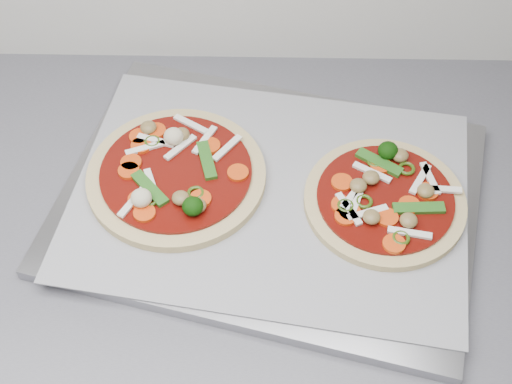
{
  "coord_description": "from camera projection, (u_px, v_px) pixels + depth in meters",
  "views": [
    {
      "loc": [
        -0.51,
        0.83,
        1.57
      ],
      "look_at": [
        -0.52,
        1.33,
        0.93
      ],
      "focal_mm": 50.0,
      "sensor_mm": 36.0,
      "label": 1
    }
  ],
  "objects": [
    {
      "name": "parchment",
      "position": [
        270.0,
        193.0,
        0.83
      ],
      "size": [
        0.5,
        0.4,
        0.0
      ],
      "primitive_type": "cube",
      "rotation": [
        0.0,
        0.0,
        -0.16
      ],
      "color": "#9A9A9F",
      "rests_on": "baking_tray"
    },
    {
      "name": "pizza_left",
      "position": [
        175.0,
        174.0,
        0.83
      ],
      "size": [
        0.28,
        0.28,
        0.04
      ],
      "rotation": [
        0.0,
        0.0,
        -0.4
      ],
      "color": "tan",
      "rests_on": "parchment"
    },
    {
      "name": "pizza_right",
      "position": [
        385.0,
        198.0,
        0.81
      ],
      "size": [
        0.23,
        0.23,
        0.03
      ],
      "rotation": [
        0.0,
        0.0,
        -0.28
      ],
      "color": "tan",
      "rests_on": "parchment"
    },
    {
      "name": "baking_tray",
      "position": [
        270.0,
        197.0,
        0.84
      ],
      "size": [
        0.54,
        0.45,
        0.02
      ],
      "primitive_type": "cube",
      "rotation": [
        0.0,
        0.0,
        -0.24
      ],
      "color": "gray",
      "rests_on": "countertop"
    }
  ]
}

